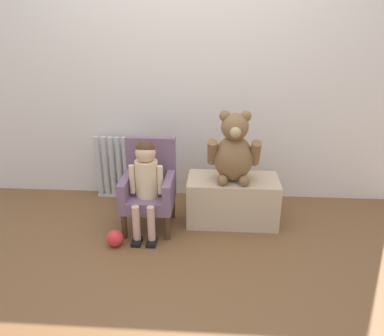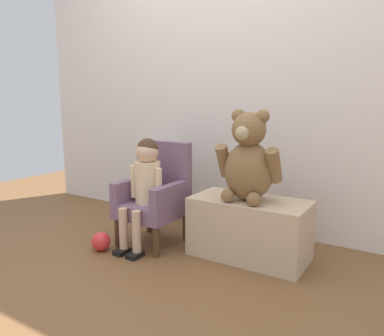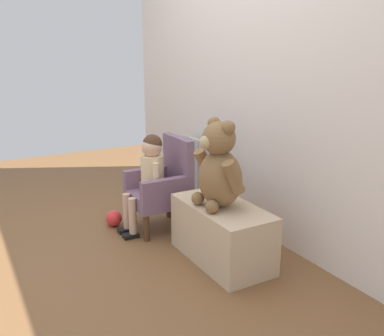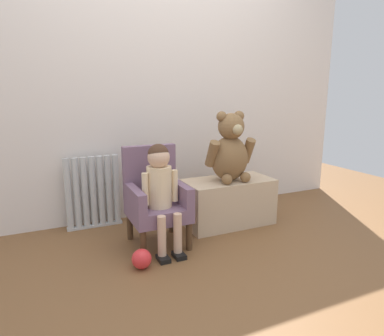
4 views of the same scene
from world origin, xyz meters
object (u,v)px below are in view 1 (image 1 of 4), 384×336
Objects in this scene: low_bench at (232,200)px; toy_ball at (115,238)px; child_armchair at (149,186)px; large_teddy_bear at (234,151)px; child_figure at (146,175)px; radiator at (119,168)px.

toy_ball is (-0.86, -0.43, -0.12)m from low_bench.
large_teddy_bear is (0.65, 0.07, 0.28)m from child_armchair.
toy_ball is at bearing -122.14° from child_armchair.
toy_ball is at bearing -154.89° from large_teddy_bear.
child_armchair is 0.48m from toy_ball.
child_figure reaches higher than child_armchair.
low_bench is at bearing 8.29° from child_armchair.
radiator is at bearing 121.52° from child_figure.
child_armchair is at bearing -52.87° from radiator.
child_figure is at bearing 46.48° from toy_ball.
large_teddy_bear reaches higher than toy_ball.
child_armchair is 0.95× the size of child_figure.
radiator is 0.79× the size of child_figure.
radiator is at bearing 127.13° from child_armchair.
large_teddy_bear is at bearing 15.73° from child_figure.
low_bench is (0.65, 0.21, -0.29)m from child_figure.
child_armchair reaches higher than radiator.
child_armchair is at bearing -173.78° from large_teddy_bear.
child_figure is 0.69m from large_teddy_bear.
large_teddy_bear is 1.10m from toy_ball.
radiator is 0.83× the size of child_armchair.
radiator is 0.80× the size of low_bench.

